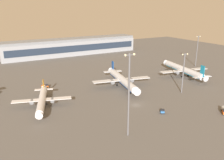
{
  "coord_description": "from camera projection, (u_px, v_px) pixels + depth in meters",
  "views": [
    {
      "loc": [
        -63.6,
        -88.77,
        46.96
      ],
      "look_at": [
        4.21,
        31.62,
        4.0
      ],
      "focal_mm": 37.88,
      "sensor_mm": 36.0,
      "label": 1
    }
  ],
  "objects": [
    {
      "name": "ground_plane",
      "position": [
        136.0,
        105.0,
        117.61
      ],
      "size": [
        416.0,
        416.0,
        0.0
      ],
      "primitive_type": "plane",
      "color": "#605E5B"
    },
    {
      "name": "airplane_far_stand",
      "position": [
        42.0,
        100.0,
        115.1
      ],
      "size": [
        28.0,
        35.62,
        9.35
      ],
      "rotation": [
        0.0,
        0.0,
        2.84
      ],
      "color": "white",
      "rests_on": "ground"
    },
    {
      "name": "airplane_taxiway_distant",
      "position": [
        184.0,
        70.0,
        165.77
      ],
      "size": [
        36.49,
        46.65,
        12.01
      ],
      "rotation": [
        0.0,
        0.0,
        -0.18
      ],
      "color": "silver",
      "rests_on": "ground"
    },
    {
      "name": "maintenance_van",
      "position": [
        45.0,
        86.0,
        142.37
      ],
      "size": [
        4.51,
        2.98,
        2.25
      ],
      "rotation": [
        0.0,
        0.0,
        4.45
      ],
      "color": "#D85919",
      "rests_on": "ground"
    },
    {
      "name": "apron_light_west",
      "position": [
        129.0,
        91.0,
        85.09
      ],
      "size": [
        4.8,
        0.9,
        31.76
      ],
      "color": "slate",
      "rests_on": "ground"
    },
    {
      "name": "apron_light_central",
      "position": [
        183.0,
        70.0,
        131.14
      ],
      "size": [
        4.8,
        0.9,
        22.77
      ],
      "color": "slate",
      "rests_on": "ground"
    },
    {
      "name": "terminal_building",
      "position": [
        72.0,
        47.0,
        241.12
      ],
      "size": [
        136.37,
        22.4,
        16.4
      ],
      "color": "#9EA3AD",
      "rests_on": "ground"
    },
    {
      "name": "airplane_mid_apron",
      "position": [
        122.0,
        80.0,
        143.63
      ],
      "size": [
        36.21,
        46.23,
        11.94
      ],
      "rotation": [
        0.0,
        0.0,
        2.93
      ],
      "color": "silver",
      "rests_on": "ground"
    },
    {
      "name": "apron_light_east",
      "position": [
        197.0,
        49.0,
        190.53
      ],
      "size": [
        4.8,
        0.9,
        24.88
      ],
      "color": "slate",
      "rests_on": "ground"
    },
    {
      "name": "pushback_tug",
      "position": [
        162.0,
        111.0,
        108.47
      ],
      "size": [
        3.16,
        3.56,
        2.05
      ],
      "rotation": [
        0.0,
        0.0,
        2.58
      ],
      "color": "#3372BF",
      "rests_on": "ground"
    }
  ]
}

